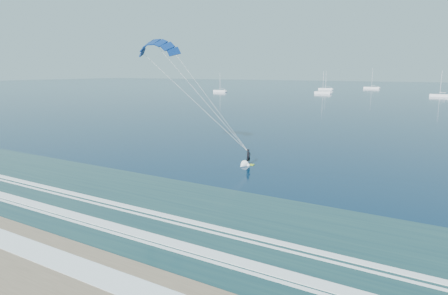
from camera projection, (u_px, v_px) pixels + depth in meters
ground at (11, 238)px, 29.45m from camera, size 900.00×900.00×0.00m
kitesurfer_rig at (200, 96)px, 51.61m from camera, size 16.26×6.94×17.20m
sailboat_0 at (220, 91)px, 224.83m from camera, size 7.73×2.40×10.65m
sailboat_1 at (323, 92)px, 209.54m from camera, size 8.42×2.40×11.60m
sailboat_2 at (325, 89)px, 248.79m from camera, size 8.61×2.40×11.63m
sailboat_3 at (440, 95)px, 185.80m from camera, size 8.57×2.40×11.91m
sailboat_7 at (371, 88)px, 266.27m from camera, size 9.96×2.40×13.41m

